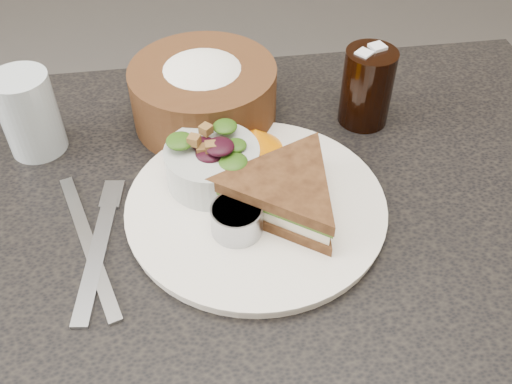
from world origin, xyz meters
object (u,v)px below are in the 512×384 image
object	(u,v)px
dining_table	(240,380)
water_glass	(29,114)
dinner_plate	(256,206)
sandwich	(285,192)
bread_basket	(203,85)
cola_glass	(368,83)
salad_bowl	(212,159)
dressing_ramekin	(237,219)

from	to	relation	value
dining_table	water_glass	size ratio (longest dim) A/B	9.18
dinner_plate	sandwich	world-z (taller)	sandwich
dinner_plate	bread_basket	xyz separation A→B (m)	(-0.04, 0.19, 0.05)
dining_table	dinner_plate	bearing A→B (deg)	33.45
water_glass	bread_basket	bearing A→B (deg)	7.68
cola_glass	water_glass	bearing A→B (deg)	179.67
sandwich	water_glass	size ratio (longest dim) A/B	1.63
salad_bowl	cola_glass	distance (m)	0.24
dinner_plate	cola_glass	world-z (taller)	cola_glass
dining_table	salad_bowl	bearing A→B (deg)	104.74
cola_glass	water_glass	distance (m)	0.44
cola_glass	water_glass	world-z (taller)	cola_glass
dining_table	salad_bowl	size ratio (longest dim) A/B	8.91
dressing_ramekin	water_glass	distance (m)	0.31
dinner_plate	bread_basket	world-z (taller)	bread_basket
dining_table	cola_glass	xyz separation A→B (m)	(0.20, 0.17, 0.43)
dressing_ramekin	bread_basket	distance (m)	0.23
sandwich	water_glass	distance (m)	0.34
sandwich	dressing_ramekin	bearing A→B (deg)	-118.76
dinner_plate	cola_glass	distance (m)	0.24
salad_bowl	bread_basket	distance (m)	0.14
water_glass	sandwich	bearing A→B (deg)	-29.34
water_glass	dinner_plate	bearing A→B (deg)	-30.25
water_glass	dining_table	bearing A→B (deg)	-36.15
dressing_ramekin	bread_basket	xyz separation A→B (m)	(-0.02, 0.22, 0.03)
cola_glass	salad_bowl	bearing A→B (deg)	-153.91
bread_basket	cola_glass	world-z (taller)	cola_glass
dinner_plate	salad_bowl	bearing A→B (deg)	134.38
sandwich	salad_bowl	distance (m)	0.10
sandwich	cola_glass	bearing A→B (deg)	85.54
dining_table	dressing_ramekin	distance (m)	0.41
cola_glass	dressing_ramekin	bearing A→B (deg)	-136.00
salad_bowl	bread_basket	bearing A→B (deg)	89.58
bread_basket	sandwich	bearing A→B (deg)	-69.02
salad_bowl	cola_glass	world-z (taller)	cola_glass
dinner_plate	water_glass	distance (m)	0.31
dining_table	salad_bowl	xyz separation A→B (m)	(-0.02, 0.06, 0.42)
sandwich	dinner_plate	bearing A→B (deg)	-164.89
dressing_ramekin	water_glass	bearing A→B (deg)	140.90
bread_basket	water_glass	bearing A→B (deg)	-172.32
bread_basket	water_glass	distance (m)	0.22
salad_bowl	water_glass	size ratio (longest dim) A/B	1.03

